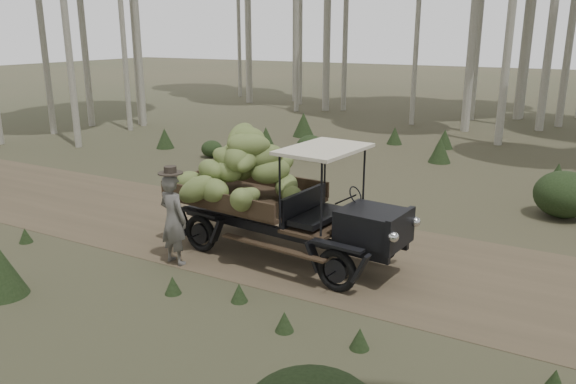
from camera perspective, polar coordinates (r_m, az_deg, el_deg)
name	(u,v)px	position (r m, az deg, el deg)	size (l,w,h in m)	color
ground	(319,250)	(10.84, 3.22, -5.91)	(120.00, 120.00, 0.00)	#473D2B
dirt_track	(319,250)	(10.83, 3.22, -5.89)	(70.00, 4.00, 0.01)	brown
banana_truck	(259,180)	(10.35, -2.96, 1.19)	(4.85, 2.43, 2.46)	black
farmer	(173,218)	(10.15, -11.59, -2.64)	(0.66, 0.51, 1.80)	#5B5853
undergrowth	(380,231)	(10.45, 9.37, -3.92)	(19.87, 22.74, 1.40)	#233319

